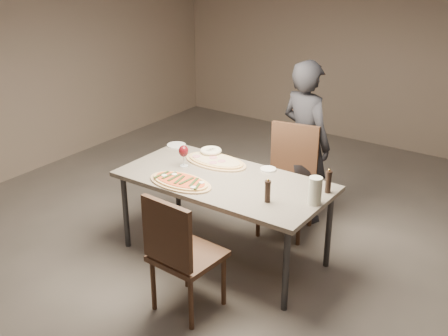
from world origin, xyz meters
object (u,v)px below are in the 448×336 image
Objects in this scene: carafe at (315,191)px; chair_far at (290,173)px; zucchini_pizza at (180,181)px; bread_basket at (211,152)px; dining_table at (224,185)px; diner at (305,142)px; chair_near at (179,250)px; pepper_mill_left at (328,181)px; ham_pizza at (216,161)px.

chair_far is (-0.63, 0.77, -0.29)m from carafe.
bread_basket is at bearing 108.13° from zucchini_pizza.
diner is at bearing 78.80° from dining_table.
dining_table is 1.12× the size of diner.
chair_near is 1.64m from chair_far.
pepper_mill_left is at bearing 17.32° from dining_table.
pepper_mill_left is 0.20× the size of chair_far.
bread_basket is 1.27m from carafe.
zucchini_pizza is 2.99× the size of bread_basket.
zucchini_pizza is 1.18m from chair_far.
zucchini_pizza is 0.60× the size of chair_near.
chair_far is at bearing 106.38° from diner.
diner is at bearing 49.72° from bread_basket.
pepper_mill_left is at bearing 21.35° from ham_pizza.
carafe is (1.08, 0.30, 0.09)m from zucchini_pizza.
bread_basket is 1.36m from chair_near.
bread_basket is at bearing 67.83° from diner.
zucchini_pizza is at bearing -164.39° from carafe.
diner is (0.48, 0.82, 0.03)m from ham_pizza.
zucchini_pizza is 1.21m from pepper_mill_left.
bread_basket is at bearing 119.55° from chair_near.
carafe is at bearing 118.06° from chair_far.
ham_pizza is (-0.02, 0.53, -0.00)m from zucchini_pizza.
dining_table is 0.85m from carafe.
chair_far reaches higher than carafe.
chair_far is 0.36m from diner.
dining_table is 0.54m from bread_basket.
ham_pizza is at bearing 38.21° from chair_far.
zucchini_pizza is at bearing -66.87° from ham_pizza.
pepper_mill_left reaches higher than bread_basket.
diner reaches higher than dining_table.
chair_far is at bearing 75.65° from dining_table.
zucchini_pizza is (-0.25, -0.28, 0.07)m from dining_table.
diner is (-0.62, 0.81, -0.05)m from pepper_mill_left.
chair_near is 0.96× the size of chair_far.
ham_pizza is 3.02× the size of pepper_mill_left.
chair_far is (-0.63, 0.53, -0.28)m from pepper_mill_left.
diner reaches higher than zucchini_pizza.
dining_table is 2.91× the size of ham_pizza.
diner is (0.46, 1.35, 0.03)m from zucchini_pizza.
dining_table is 9.13× the size of bread_basket.
zucchini_pizza is 0.58× the size of chair_far.
carafe reaches higher than zucchini_pizza.
ham_pizza is 3.14× the size of bread_basket.
chair_near is at bearing -47.38° from zucchini_pizza.
pepper_mill_left is at bearing 63.54° from chair_near.
ham_pizza is 0.74m from chair_far.
dining_table is 1.09m from diner.
carafe is 1.22m from diner.
zucchini_pizza reaches higher than ham_pizza.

